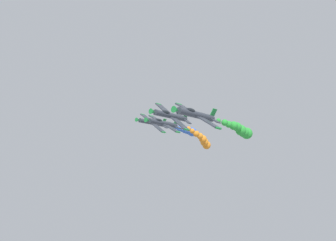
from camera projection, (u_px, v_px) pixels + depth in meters
name	position (u px, v px, depth m)	size (l,w,h in m)	color
airplane_lead	(196.00, 114.00, 63.56)	(8.31, 10.35, 5.35)	#333842
smoke_trail_lead	(241.00, 130.00, 75.76)	(3.17, 13.59, 2.55)	green
airplane_left_inner	(170.00, 115.00, 76.44)	(7.61, 10.35, 6.36)	#333842
airplane_right_inner	(163.00, 123.00, 89.54)	(8.50, 10.35, 5.02)	#333842
smoke_trail_right_inner	(202.00, 140.00, 105.19)	(5.86, 17.30, 4.23)	orange
airplane_left_outer	(151.00, 122.00, 103.23)	(7.90, 10.35, 5.97)	#333842
smoke_trail_left_outer	(188.00, 131.00, 119.37)	(6.14, 18.22, 2.87)	blue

